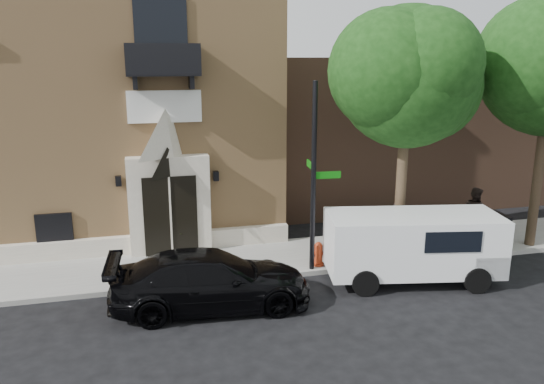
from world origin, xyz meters
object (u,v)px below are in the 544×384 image
at_px(black_sedan, 211,280).
at_px(cargo_van, 419,244).
at_px(pedestrian_far, 474,212).
at_px(street_sign, 314,178).
at_px(fire_hydrant, 318,254).
at_px(dumpster, 477,232).
at_px(pedestrian_near, 398,216).

relative_size(black_sedan, cargo_van, 1.00).
height_order(black_sedan, pedestrian_far, pedestrian_far).
bearing_deg(cargo_van, pedestrian_far, 46.66).
relative_size(cargo_van, street_sign, 0.93).
bearing_deg(fire_hydrant, pedestrian_far, 10.99).
distance_m(black_sedan, pedestrian_far, 10.23).
bearing_deg(fire_hydrant, cargo_van, -29.79).
relative_size(dumpster, pedestrian_near, 1.01).
bearing_deg(black_sedan, dumpster, -75.01).
xyz_separation_m(street_sign, pedestrian_near, (3.64, 1.65, -1.90)).
xyz_separation_m(cargo_van, street_sign, (-2.82, 1.27, 1.85)).
distance_m(black_sedan, dumpster, 9.37).
bearing_deg(cargo_van, fire_hydrant, 160.80).
bearing_deg(fire_hydrant, pedestrian_near, 23.29).
bearing_deg(street_sign, fire_hydrant, 41.99).
distance_m(fire_hydrant, pedestrian_near, 3.72).
bearing_deg(pedestrian_far, dumpster, 135.65).
xyz_separation_m(cargo_van, dumpster, (3.07, 1.59, -0.38)).
bearing_deg(pedestrian_near, black_sedan, -0.22).
distance_m(cargo_van, pedestrian_near, 3.03).
bearing_deg(street_sign, pedestrian_far, 17.18).
relative_size(dumpster, pedestrian_far, 1.03).
bearing_deg(dumpster, black_sedan, -164.38).
bearing_deg(black_sedan, street_sign, -61.44).
xyz_separation_m(street_sign, fire_hydrant, (0.26, 0.20, -2.46)).
bearing_deg(pedestrian_far, street_sign, 86.99).
relative_size(fire_hydrant, pedestrian_far, 0.41).
height_order(cargo_van, pedestrian_far, cargo_van).
relative_size(pedestrian_near, pedestrian_far, 1.02).
bearing_deg(dumpster, cargo_van, -148.42).
bearing_deg(pedestrian_near, dumpster, 124.50).
xyz_separation_m(street_sign, dumpster, (5.89, 0.32, -2.23)).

